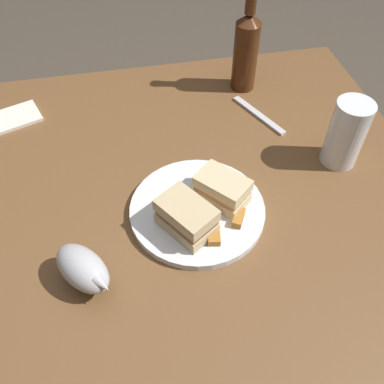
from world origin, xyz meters
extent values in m
plane|color=#4C4238|center=(0.00, 0.00, 0.00)|extent=(6.00, 6.00, 0.00)
cube|color=brown|center=(0.00, 0.00, 0.39)|extent=(1.07, 0.99, 0.78)
cylinder|color=white|center=(-0.01, 0.06, 0.79)|extent=(0.27, 0.27, 0.02)
cube|color=#CCB284|center=(0.02, 0.11, 0.81)|extent=(0.12, 0.13, 0.03)
cube|color=#8C5B3D|center=(0.02, 0.11, 0.83)|extent=(0.11, 0.12, 0.01)
cube|color=#CCB284|center=(0.02, 0.11, 0.85)|extent=(0.12, 0.13, 0.03)
cube|color=beige|center=(-0.06, 0.05, 0.81)|extent=(0.12, 0.12, 0.02)
cube|color=#B27A4C|center=(-0.06, 0.05, 0.83)|extent=(0.11, 0.11, 0.01)
cube|color=beige|center=(-0.06, 0.05, 0.84)|extent=(0.12, 0.12, 0.02)
cube|color=#AD702D|center=(-0.03, 0.13, 0.80)|extent=(0.03, 0.05, 0.01)
cube|color=gold|center=(-0.03, 0.11, 0.80)|extent=(0.04, 0.04, 0.02)
cube|color=#AD702D|center=(-0.08, 0.11, 0.80)|extent=(0.04, 0.05, 0.02)
cylinder|color=white|center=(-0.36, -0.03, 0.86)|extent=(0.08, 0.08, 0.16)
cylinder|color=orange|center=(-0.36, -0.03, 0.81)|extent=(0.07, 0.07, 0.06)
cylinder|color=#B7B7BC|center=(0.22, 0.18, 0.79)|extent=(0.04, 0.04, 0.02)
ellipsoid|color=#B7B7BC|center=(0.22, 0.18, 0.82)|extent=(0.12, 0.14, 0.06)
ellipsoid|color=#381E0F|center=(0.22, 0.18, 0.83)|extent=(0.10, 0.11, 0.02)
cone|color=#B7B7BC|center=(0.18, 0.22, 0.83)|extent=(0.04, 0.04, 0.02)
cylinder|color=#47230F|center=(-0.22, -0.35, 0.87)|extent=(0.06, 0.06, 0.18)
cone|color=#47230F|center=(-0.22, -0.35, 0.97)|extent=(0.06, 0.06, 0.02)
cube|color=silver|center=(0.38, -0.33, 0.78)|extent=(0.13, 0.12, 0.01)
cube|color=silver|center=(-0.23, -0.21, 0.78)|extent=(0.09, 0.17, 0.01)
camera|label=1|loc=(0.10, 0.57, 1.44)|focal=38.42mm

